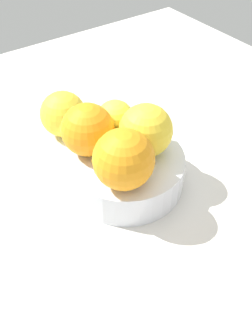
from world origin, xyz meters
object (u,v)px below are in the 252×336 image
(fruit_bowl, at_px, (126,171))
(orange_loose_0, at_px, (63,114))
(orange_in_bowl_0, at_px, (146,131))
(orange_in_bowl_2, at_px, (115,119))
(orange_in_bowl_3, at_px, (124,159))
(orange_in_bowl_1, at_px, (88,130))

(fruit_bowl, relative_size, orange_loose_0, 2.19)
(orange_loose_0, bearing_deg, orange_in_bowl_0, -165.10)
(orange_in_bowl_2, distance_m, orange_loose_0, 0.13)
(fruit_bowl, relative_size, orange_in_bowl_3, 2.11)
(orange_in_bowl_1, bearing_deg, orange_loose_0, -9.45)
(orange_in_bowl_1, bearing_deg, orange_in_bowl_2, -78.67)
(fruit_bowl, xyz_separation_m, orange_in_bowl_0, (-0.01, -0.03, 0.07))
(orange_in_bowl_2, bearing_deg, orange_in_bowl_0, -169.12)
(orange_in_bowl_0, height_order, orange_loose_0, orange_in_bowl_0)
(fruit_bowl, height_order, orange_loose_0, orange_loose_0)
(orange_in_bowl_3, height_order, orange_loose_0, orange_in_bowl_3)
(orange_in_bowl_1, relative_size, orange_in_bowl_3, 0.94)
(orange_in_bowl_1, xyz_separation_m, orange_in_bowl_2, (0.01, -0.06, -0.01))
(orange_in_bowl_0, bearing_deg, fruit_bowl, 80.88)
(orange_in_bowl_0, distance_m, orange_loose_0, 0.19)
(orange_in_bowl_1, xyz_separation_m, orange_loose_0, (0.13, -0.02, -0.05))
(orange_in_bowl_0, xyz_separation_m, orange_loose_0, (0.18, 0.05, -0.05))
(orange_in_bowl_2, bearing_deg, orange_loose_0, 17.04)
(orange_in_bowl_1, height_order, orange_in_bowl_2, orange_in_bowl_1)
(orange_in_bowl_0, height_order, orange_in_bowl_3, orange_in_bowl_3)
(fruit_bowl, distance_m, orange_in_bowl_1, 0.09)
(orange_in_bowl_2, bearing_deg, orange_in_bowl_3, 151.94)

